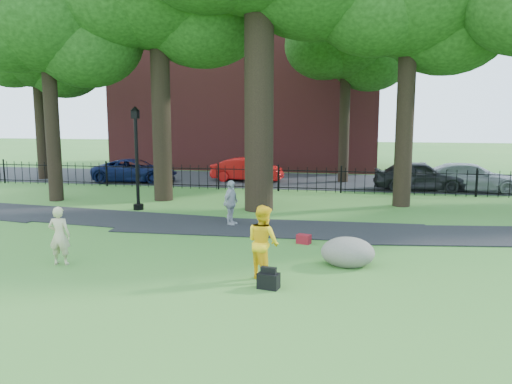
% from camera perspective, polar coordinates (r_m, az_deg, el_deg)
% --- Properties ---
extents(ground, '(120.00, 120.00, 0.00)m').
position_cam_1_polar(ground, '(12.74, -5.63, -7.85)').
color(ground, '#316D26').
rests_on(ground, ground).
extents(footpath, '(36.07, 3.85, 0.03)m').
position_cam_1_polar(footpath, '(16.20, 1.76, -4.21)').
color(footpath, black).
rests_on(footpath, ground).
extents(street, '(80.00, 7.00, 0.02)m').
position_cam_1_polar(street, '(28.14, 3.77, 1.31)').
color(street, black).
rests_on(street, ground).
extents(iron_fence, '(44.00, 0.04, 1.20)m').
position_cam_1_polar(iron_fence, '(24.14, 2.56, 1.52)').
color(iron_fence, black).
rests_on(iron_fence, ground).
extents(brick_building, '(18.00, 8.00, 12.00)m').
position_cam_1_polar(brick_building, '(36.55, -0.86, 12.45)').
color(brick_building, maroon).
rests_on(brick_building, ground).
extents(woman, '(0.58, 0.42, 1.45)m').
position_cam_1_polar(woman, '(13.11, -21.54, -4.67)').
color(woman, tan).
rests_on(woman, ground).
extents(man, '(1.03, 1.02, 1.67)m').
position_cam_1_polar(man, '(11.16, 0.83, -5.75)').
color(man, yellow).
rests_on(man, ground).
extents(pedestrian, '(0.56, 0.95, 1.51)m').
position_cam_1_polar(pedestrian, '(16.56, -2.90, -1.26)').
color(pedestrian, '#A4A5A9').
rests_on(pedestrian, ground).
extents(boulder, '(1.55, 1.35, 0.76)m').
position_cam_1_polar(boulder, '(12.43, 10.45, -6.55)').
color(boulder, slate).
rests_on(boulder, ground).
extents(lamppost, '(0.39, 0.39, 3.98)m').
position_cam_1_polar(lamppost, '(19.71, -13.47, 3.62)').
color(lamppost, black).
rests_on(lamppost, ground).
extents(backpack, '(0.49, 0.36, 0.33)m').
position_cam_1_polar(backpack, '(10.71, 1.44, -10.11)').
color(backpack, black).
rests_on(backpack, ground).
extents(red_bag, '(0.44, 0.35, 0.26)m').
position_cam_1_polar(red_bag, '(14.37, 5.48, -5.38)').
color(red_bag, maroon).
rests_on(red_bag, ground).
extents(red_sedan, '(4.01, 1.62, 1.30)m').
position_cam_1_polar(red_sedan, '(27.71, -1.03, 2.56)').
color(red_sedan, '#B8100E').
rests_on(red_sedan, ground).
extents(navy_van, '(4.71, 2.49, 1.26)m').
position_cam_1_polar(navy_van, '(28.19, -13.65, 2.38)').
color(navy_van, '#0D1641').
rests_on(navy_van, ground).
extents(grey_car, '(4.35, 1.84, 1.47)m').
position_cam_1_polar(grey_car, '(25.54, 18.13, 1.79)').
color(grey_car, black).
rests_on(grey_car, ground).
extents(silver_car, '(4.79, 2.21, 1.36)m').
position_cam_1_polar(silver_car, '(26.11, 23.34, 1.53)').
color(silver_car, gray).
rests_on(silver_car, ground).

